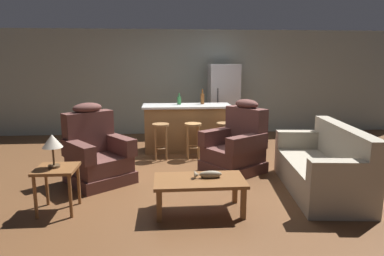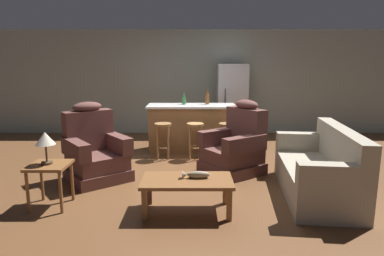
% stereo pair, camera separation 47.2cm
% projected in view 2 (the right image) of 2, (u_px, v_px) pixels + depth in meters
% --- Properties ---
extents(ground_plane, '(12.00, 12.00, 0.00)m').
position_uv_depth(ground_plane, '(193.00, 170.00, 5.84)').
color(ground_plane, brown).
extents(back_wall, '(12.00, 0.05, 2.60)m').
position_uv_depth(back_wall, '(193.00, 82.00, 8.66)').
color(back_wall, '#939E93').
rests_on(back_wall, ground_plane).
extents(coffee_table, '(1.10, 0.60, 0.42)m').
position_uv_depth(coffee_table, '(189.00, 183.00, 4.15)').
color(coffee_table, brown).
rests_on(coffee_table, ground_plane).
extents(fish_figurine, '(0.34, 0.10, 0.10)m').
position_uv_depth(fish_figurine, '(197.00, 175.00, 4.16)').
color(fish_figurine, '#4C3823').
rests_on(fish_figurine, coffee_table).
extents(couch, '(1.04, 1.98, 0.94)m').
position_uv_depth(couch, '(322.00, 171.00, 4.68)').
color(couch, '#9E937F').
rests_on(couch, ground_plane).
extents(recliner_near_lamp, '(1.18, 1.18, 1.20)m').
position_uv_depth(recliner_near_lamp, '(97.00, 152.00, 5.35)').
color(recliner_near_lamp, brown).
rests_on(recliner_near_lamp, ground_plane).
extents(recliner_near_island, '(1.17, 1.17, 1.20)m').
position_uv_depth(recliner_near_island, '(237.00, 147.00, 5.67)').
color(recliner_near_island, brown).
rests_on(recliner_near_island, ground_plane).
extents(end_table, '(0.48, 0.48, 0.56)m').
position_uv_depth(end_table, '(51.00, 171.00, 4.30)').
color(end_table, brown).
rests_on(end_table, ground_plane).
extents(table_lamp, '(0.24, 0.24, 0.41)m').
position_uv_depth(table_lamp, '(47.00, 140.00, 4.22)').
color(table_lamp, '#4C3823').
rests_on(table_lamp, end_table).
extents(kitchen_island, '(1.80, 0.70, 0.95)m').
position_uv_depth(kitchen_island, '(193.00, 128.00, 7.07)').
color(kitchen_island, olive).
rests_on(kitchen_island, ground_plane).
extents(bar_stool_left, '(0.32, 0.32, 0.68)m').
position_uv_depth(bar_stool_left, '(165.00, 134.00, 6.46)').
color(bar_stool_left, olive).
rests_on(bar_stool_left, ground_plane).
extents(bar_stool_middle, '(0.32, 0.32, 0.68)m').
position_uv_depth(bar_stool_middle, '(197.00, 134.00, 6.45)').
color(bar_stool_middle, '#A87A47').
rests_on(bar_stool_middle, ground_plane).
extents(bar_stool_right, '(0.32, 0.32, 0.68)m').
position_uv_depth(bar_stool_right, '(229.00, 134.00, 6.45)').
color(bar_stool_right, olive).
rests_on(bar_stool_right, ground_plane).
extents(refrigerator, '(0.70, 0.69, 1.76)m').
position_uv_depth(refrigerator, '(233.00, 102.00, 8.17)').
color(refrigerator, '#B7B7BC').
rests_on(refrigerator, ground_plane).
extents(bottle_tall_green, '(0.08, 0.08, 0.31)m').
position_uv_depth(bottle_tall_green, '(209.00, 99.00, 7.08)').
color(bottle_tall_green, brown).
rests_on(bottle_tall_green, kitchen_island).
extents(bottle_short_amber, '(0.08, 0.08, 0.23)m').
position_uv_depth(bottle_short_amber, '(186.00, 100.00, 7.06)').
color(bottle_short_amber, '#2D6B38').
rests_on(bottle_short_amber, kitchen_island).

